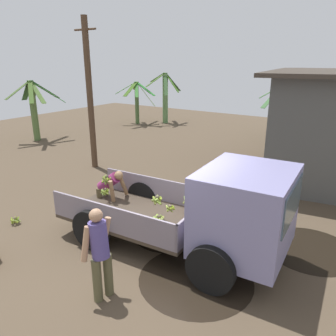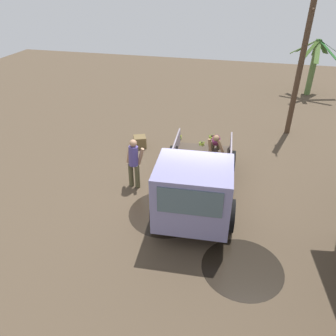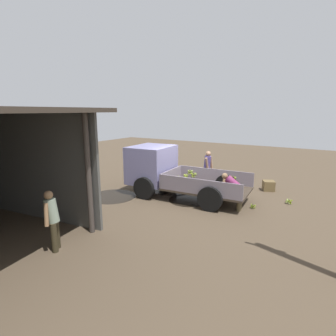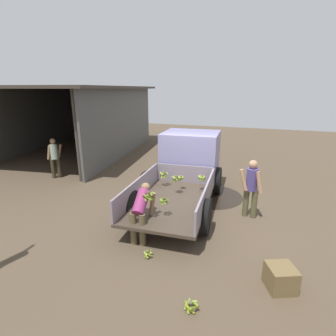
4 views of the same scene
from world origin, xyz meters
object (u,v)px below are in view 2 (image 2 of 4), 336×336
(person_worker_loading, at_px, (216,145))
(person_foreground_visitor, at_px, (134,161))
(banana_bunch_on_ground_0, at_px, (179,137))
(wooden_crate_0, at_px, (140,142))
(utility_pole, at_px, (300,70))
(banana_bunch_on_ground_1, at_px, (205,152))
(cargo_truck, at_px, (195,188))

(person_worker_loading, bearing_deg, person_foreground_visitor, -53.79)
(person_foreground_visitor, distance_m, banana_bunch_on_ground_0, 3.83)
(wooden_crate_0, bearing_deg, banana_bunch_on_ground_0, 126.66)
(utility_pole, height_order, person_foreground_visitor, utility_pole)
(banana_bunch_on_ground_0, relative_size, banana_bunch_on_ground_1, 1.25)
(person_foreground_visitor, height_order, person_worker_loading, person_foreground_visitor)
(person_foreground_visitor, height_order, banana_bunch_on_ground_1, person_foreground_visitor)
(cargo_truck, height_order, utility_pole, utility_pole)
(utility_pole, bearing_deg, person_worker_loading, -38.99)
(utility_pole, bearing_deg, banana_bunch_on_ground_0, -68.46)
(utility_pole, xyz_separation_m, banana_bunch_on_ground_1, (2.78, -3.18, -2.60))
(person_worker_loading, bearing_deg, cargo_truck, -8.55)
(cargo_truck, height_order, wooden_crate_0, cargo_truck)
(banana_bunch_on_ground_1, height_order, wooden_crate_0, wooden_crate_0)
(banana_bunch_on_ground_1, bearing_deg, banana_bunch_on_ground_0, -130.58)
(person_foreground_visitor, xyz_separation_m, banana_bunch_on_ground_1, (-2.64, 1.90, -0.82))
(wooden_crate_0, bearing_deg, cargo_truck, 36.14)
(cargo_truck, xyz_separation_m, person_foreground_visitor, (-1.20, -2.13, -0.15))
(banana_bunch_on_ground_0, bearing_deg, banana_bunch_on_ground_1, 49.42)
(person_worker_loading, bearing_deg, utility_pole, 136.15)
(cargo_truck, xyz_separation_m, utility_pole, (-6.62, 2.95, 1.63))
(banana_bunch_on_ground_1, distance_m, wooden_crate_0, 2.59)
(cargo_truck, relative_size, person_foreground_visitor, 3.05)
(person_foreground_visitor, distance_m, person_worker_loading, 3.10)
(banana_bunch_on_ground_1, relative_size, wooden_crate_0, 0.45)
(utility_pole, relative_size, banana_bunch_on_ground_0, 20.39)
(banana_bunch_on_ground_0, height_order, wooden_crate_0, wooden_crate_0)
(utility_pole, height_order, wooden_crate_0, utility_pole)
(banana_bunch_on_ground_0, distance_m, banana_bunch_on_ground_1, 1.60)
(cargo_truck, relative_size, person_worker_loading, 3.88)
(cargo_truck, distance_m, person_worker_loading, 3.25)
(cargo_truck, relative_size, banana_bunch_on_ground_1, 24.14)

